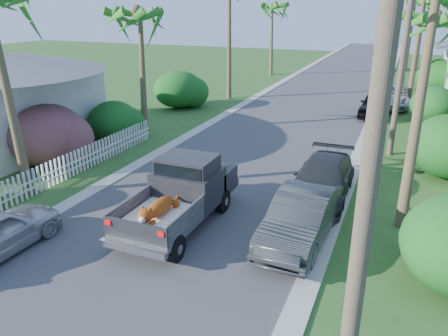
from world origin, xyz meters
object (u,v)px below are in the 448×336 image
at_px(pickup_truck, 184,191).
at_px(utility_pole_b, 404,51).
at_px(palm_l_d, 273,5).
at_px(parked_car_rf, 376,104).
at_px(utility_pole_c, 410,32).
at_px(parked_car_rm, 322,180).
at_px(palm_r_d, 425,1).
at_px(parked_car_rd, 390,96).
at_px(utility_pole_d, 412,24).
at_px(parked_car_rn, 301,219).
at_px(palm_r_b, 434,17).
at_px(palm_l_b, 139,11).
at_px(utility_pole_a, 371,163).

bearing_deg(pickup_truck, utility_pole_b, 58.97).
distance_m(pickup_truck, palm_l_d, 31.57).
distance_m(parked_car_rf, utility_pole_c, 8.52).
bearing_deg(palm_l_d, parked_car_rm, -69.49).
bearing_deg(utility_pole_b, palm_r_d, 88.09).
bearing_deg(utility_pole_c, pickup_truck, -103.07).
distance_m(parked_car_rd, utility_pole_d, 19.76).
xyz_separation_m(parked_car_rn, parked_car_rm, (0.00, 3.31, -0.04)).
bearing_deg(palm_r_b, parked_car_rn, -104.85).
distance_m(parked_car_rn, palm_l_b, 14.38).
height_order(pickup_truck, utility_pole_a, utility_pole_a).
xyz_separation_m(palm_l_b, utility_pole_a, (12.40, -14.00, -1.55)).
bearing_deg(pickup_truck, utility_pole_d, 81.81).
relative_size(palm_l_b, utility_pole_a, 0.82).
relative_size(palm_r_b, utility_pole_a, 0.80).
bearing_deg(parked_car_rd, utility_pole_a, -91.08).
height_order(parked_car_rn, palm_r_b, palm_r_b).
height_order(palm_r_b, utility_pole_b, utility_pole_b).
bearing_deg(utility_pole_c, utility_pole_d, 90.00).
xyz_separation_m(palm_l_d, utility_pole_d, (12.10, 9.00, -1.84)).
height_order(utility_pole_a, utility_pole_c, same).
relative_size(parked_car_rn, palm_l_d, 0.57).
xyz_separation_m(parked_car_rd, utility_pole_a, (0.60, -25.64, 3.89)).
height_order(pickup_truck, palm_r_d, palm_r_d).
xyz_separation_m(parked_car_rd, palm_l_d, (-11.50, 10.36, 5.73)).
xyz_separation_m(palm_l_b, utility_pole_b, (12.40, 1.00, -1.55)).
height_order(palm_l_d, utility_pole_d, utility_pole_d).
bearing_deg(palm_r_d, utility_pole_d, 106.70).
xyz_separation_m(parked_car_rd, palm_r_d, (1.50, 16.36, 6.03)).
bearing_deg(utility_pole_d, pickup_truck, -98.19).
xyz_separation_m(palm_l_b, utility_pole_c, (12.40, 16.00, -1.55)).
bearing_deg(palm_l_b, parked_car_rn, -38.63).
xyz_separation_m(parked_car_rd, utility_pole_d, (0.60, 19.36, 3.89)).
bearing_deg(palm_l_d, utility_pole_a, -71.42).
xyz_separation_m(palm_l_d, palm_r_b, (13.10, -19.00, -0.49)).
height_order(palm_r_d, utility_pole_c, utility_pole_c).
xyz_separation_m(parked_car_rf, palm_r_d, (2.19, 19.48, 6.02)).
relative_size(pickup_truck, utility_pole_d, 0.57).
bearing_deg(palm_r_d, palm_l_d, -155.22).
bearing_deg(palm_r_d, pickup_truck, -100.23).
bearing_deg(palm_l_b, parked_car_rm, -25.68).
bearing_deg(utility_pole_a, parked_car_rf, 93.28).
height_order(parked_car_rf, palm_l_d, palm_l_d).
bearing_deg(utility_pole_d, parked_car_rm, -93.18).
distance_m(pickup_truck, parked_car_rf, 17.51).
xyz_separation_m(pickup_truck, parked_car_rf, (4.38, 16.95, -0.30)).
distance_m(utility_pole_b, utility_pole_d, 30.00).
relative_size(parked_car_rd, palm_l_d, 0.66).
bearing_deg(parked_car_rf, utility_pole_b, -78.13).
distance_m(palm_r_d, utility_pole_b, 27.10).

